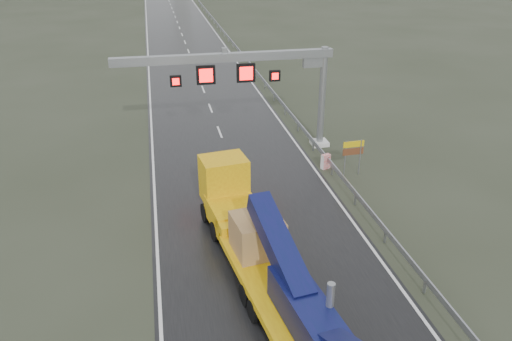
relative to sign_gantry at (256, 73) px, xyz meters
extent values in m
plane|color=#2B3021|center=(-2.10, -17.99, -5.61)|extent=(400.00, 400.00, 0.00)
cube|color=black|center=(-2.10, 22.01, -5.60)|extent=(11.00, 200.00, 0.02)
cube|color=silver|center=(4.80, 0.01, -5.46)|extent=(1.20, 1.20, 0.30)
cylinder|color=gray|center=(4.80, 0.01, -2.01)|extent=(0.48, 0.48, 7.20)
cube|color=gray|center=(-2.10, 0.01, 1.19)|extent=(14.80, 0.55, 0.55)
cube|color=gray|center=(4.00, 0.01, 0.69)|extent=(1.40, 0.35, 0.90)
cube|color=gray|center=(-2.10, 0.01, 1.64)|extent=(0.35, 0.35, 0.35)
cube|color=black|center=(-3.40, -0.04, 0.09)|extent=(1.25, 0.25, 1.25)
cube|color=#FF0C0C|center=(-3.40, -0.18, 0.09)|extent=(0.90, 0.02, 0.90)
cube|color=black|center=(-0.70, -0.04, 0.09)|extent=(1.25, 0.25, 1.25)
cube|color=#FF0C0C|center=(-0.70, -0.18, 0.09)|extent=(0.90, 0.02, 0.90)
cube|color=black|center=(-5.40, -0.04, -0.21)|extent=(0.75, 0.25, 0.75)
cube|color=#FF0C0C|center=(-5.40, -0.18, -0.21)|extent=(0.54, 0.02, 0.54)
cube|color=black|center=(1.30, -0.04, -0.21)|extent=(0.75, 0.25, 0.75)
cube|color=#FF0C0C|center=(1.30, -0.18, -0.21)|extent=(0.54, 0.02, 0.54)
cube|color=yellow|center=(-2.16, -18.89, -4.62)|extent=(4.45, 13.52, 0.33)
cube|color=yellow|center=(-3.12, -11.94, -4.24)|extent=(2.60, 1.47, 0.47)
cube|color=yellow|center=(-3.33, -10.43, -4.47)|extent=(2.83, 3.16, 1.14)
cube|color=yellow|center=(-3.56, -8.74, -3.34)|extent=(2.61, 2.21, 2.47)
cube|color=black|center=(-3.69, -7.78, -3.05)|extent=(2.17, 0.35, 1.14)
cube|color=#0F1848|center=(-2.03, -19.83, -3.71)|extent=(2.10, 5.82, 1.33)
cube|color=#0F1848|center=(-2.48, -16.54, -2.58)|extent=(1.66, 5.31, 2.42)
cylinder|color=gray|center=(-1.46, -19.76, -2.86)|extent=(0.32, 0.32, 1.52)
cube|color=tan|center=(-2.83, -14.01, -3.60)|extent=(2.35, 2.35, 1.71)
cylinder|color=black|center=(-2.48, -16.54, -5.14)|extent=(2.86, 1.32, 0.95)
cylinder|color=black|center=(-3.54, -8.93, -5.09)|extent=(2.68, 1.39, 1.04)
cylinder|color=gray|center=(4.72, -5.26, -4.41)|extent=(0.08, 0.08, 2.40)
cylinder|color=gray|center=(5.72, -5.26, -4.41)|extent=(0.08, 0.08, 2.40)
cube|color=gold|center=(5.22, -5.26, -3.46)|extent=(1.40, 0.12, 0.40)
cube|color=#5D301A|center=(5.22, -5.26, -3.96)|extent=(1.40, 0.12, 0.45)
cube|color=red|center=(3.90, -3.99, -5.11)|extent=(0.67, 0.52, 1.00)
camera|label=1|loc=(-6.70, -32.51, 8.66)|focal=35.00mm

